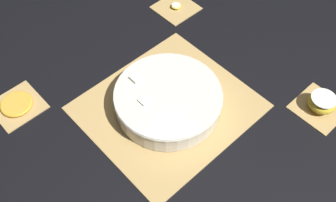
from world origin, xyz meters
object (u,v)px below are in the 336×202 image
Objects in this scene: orange_slice_whole at (17,104)px; banana_coin_single at (176,6)px; fruit_salad_bowl at (168,99)px; apple_half at (322,102)px.

banana_coin_single is at bearing 180.00° from orange_slice_whole.
orange_slice_whole is 2.61× the size of banana_coin_single.
fruit_salad_bowl reaches higher than banana_coin_single.
fruit_salad_bowl is 8.61× the size of banana_coin_single.
fruit_salad_bowl is 0.43m from apple_half.
banana_coin_single is at bearing -90.00° from apple_half.
banana_coin_single is at bearing -136.57° from fruit_salad_bowl.
apple_half is at bearing 136.61° from orange_slice_whole.
apple_half is 0.59m from banana_coin_single.
fruit_salad_bowl is at bearing -43.44° from apple_half.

